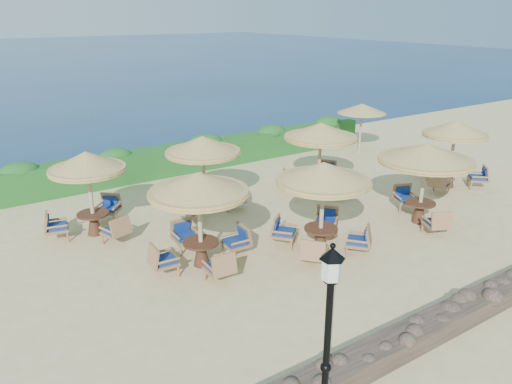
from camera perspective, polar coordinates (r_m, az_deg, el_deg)
The scene contains 12 objects.
ground at distance 16.23m, azimuth 4.83°, elevation -3.75°, with size 120.00×120.00×0.00m, color #D7C388.
hedge at distance 21.79m, azimuth -6.88°, elevation 4.11°, with size 18.00×0.90×1.20m, color #194E1D.
stone_wall at distance 12.46m, azimuth 23.12°, elevation -12.18°, with size 15.00×0.65×0.44m, color brown.
lamp_post at distance 8.24m, azimuth 8.10°, elevation -17.33°, with size 0.44×0.44×3.31m.
extra_parasol at distance 24.36m, azimuth 12.02°, elevation 9.31°, with size 2.30×2.30×2.41m.
cafe_set_0 at distance 13.07m, azimuth -6.50°, elevation -1.38°, with size 2.83×2.83×2.65m.
cafe_set_1 at distance 13.95m, azimuth 7.64°, elevation -0.00°, with size 2.67×2.67×2.65m.
cafe_set_2 at distance 16.54m, azimuth 18.80°, elevation 3.23°, with size 3.00×3.00×2.65m.
cafe_set_3 at distance 15.67m, azimuth -18.57°, elevation 1.27°, with size 2.64×2.72×2.65m.
cafe_set_4 at distance 16.75m, azimuth -6.04°, elevation 3.69°, with size 2.77×2.68×2.65m.
cafe_set_5 at distance 18.77m, azimuth 7.36°, elevation 5.59°, with size 2.77×2.78×2.65m.
cafe_set_6 at distance 20.51m, azimuth 21.68°, elevation 5.32°, with size 2.72×2.65×2.65m.
Camera 1 is at (-9.29, -11.59, 6.53)m, focal length 35.00 mm.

